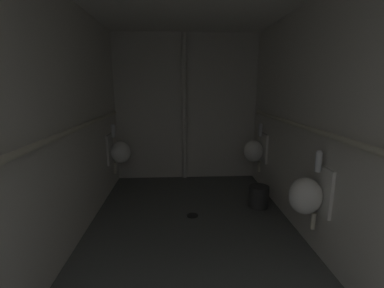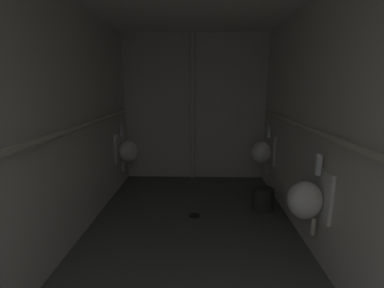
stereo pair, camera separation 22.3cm
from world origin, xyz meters
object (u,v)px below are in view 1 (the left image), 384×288
object	(u,v)px
urinal_left_mid	(119,151)
urinal_right_mid	(308,195)
standpipe_back_wall	(184,109)
urinal_right_far	(255,150)
waste_bin	(259,196)
floor_drain	(193,215)

from	to	relation	value
urinal_left_mid	urinal_right_mid	xyz separation A→B (m)	(2.05, -1.71, 0.00)
urinal_right_mid	standpipe_back_wall	size ratio (longest dim) A/B	0.32
urinal_right_far	standpipe_back_wall	bearing A→B (deg)	155.27
standpipe_back_wall	waste_bin	world-z (taller)	standpipe_back_wall
standpipe_back_wall	urinal_right_mid	bearing A→B (deg)	-63.79
urinal_left_mid	floor_drain	size ratio (longest dim) A/B	5.39
urinal_right_far	floor_drain	distance (m)	1.44
urinal_right_mid	waste_bin	world-z (taller)	urinal_right_mid
urinal_right_mid	waste_bin	size ratio (longest dim) A/B	2.68
urinal_right_mid	floor_drain	bearing A→B (deg)	140.64
urinal_right_mid	waste_bin	xyz separation A→B (m)	(-0.11, 1.03, -0.47)
urinal_right_far	floor_drain	bearing A→B (deg)	-139.67
urinal_right_far	floor_drain	xyz separation A→B (m)	(-1.00, -0.85, -0.61)
floor_drain	waste_bin	size ratio (longest dim) A/B	0.50
floor_drain	waste_bin	distance (m)	0.92
urinal_right_mid	floor_drain	xyz separation A→B (m)	(-1.00, 0.82, -0.61)
standpipe_back_wall	urinal_left_mid	bearing A→B (deg)	-155.72
urinal_left_mid	standpipe_back_wall	distance (m)	1.24
urinal_right_mid	urinal_right_far	xyz separation A→B (m)	(0.00, 1.66, 0.00)
floor_drain	urinal_right_far	bearing A→B (deg)	40.33
floor_drain	standpipe_back_wall	bearing A→B (deg)	92.69
urinal_right_far	urinal_left_mid	bearing A→B (deg)	178.85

